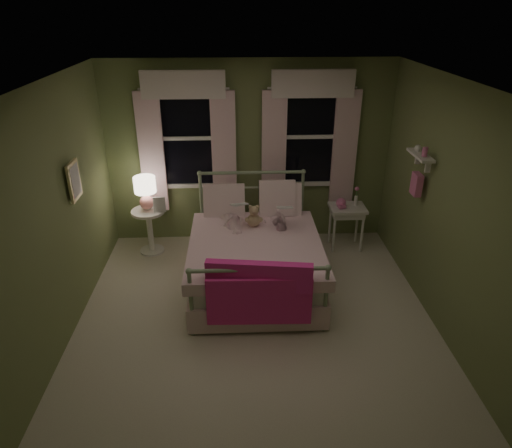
{
  "coord_description": "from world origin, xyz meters",
  "views": [
    {
      "loc": [
        -0.18,
        -4.14,
        3.26
      ],
      "look_at": [
        0.03,
        0.45,
        1.0
      ],
      "focal_mm": 32.0,
      "sensor_mm": 36.0,
      "label": 1
    }
  ],
  "objects_px": {
    "nightstand_right": "(347,213)",
    "nightstand_left": "(149,225)",
    "teddy_bear": "(254,217)",
    "table_lamp": "(145,190)",
    "bed": "(255,257)",
    "child_left": "(231,200)",
    "child_right": "(275,204)"
  },
  "relations": [
    {
      "from": "nightstand_right",
      "to": "nightstand_left",
      "type": "bearing_deg",
      "value": 179.89
    },
    {
      "from": "teddy_bear",
      "to": "nightstand_right",
      "type": "xyz_separation_m",
      "value": [
        1.35,
        0.59,
        -0.24
      ]
    },
    {
      "from": "teddy_bear",
      "to": "nightstand_left",
      "type": "distance_m",
      "value": 1.61
    },
    {
      "from": "teddy_bear",
      "to": "table_lamp",
      "type": "distance_m",
      "value": 1.58
    },
    {
      "from": "bed",
      "to": "child_left",
      "type": "bearing_deg",
      "value": 123.42
    },
    {
      "from": "table_lamp",
      "to": "bed",
      "type": "bearing_deg",
      "value": -31.03
    },
    {
      "from": "child_left",
      "to": "table_lamp",
      "type": "relative_size",
      "value": 1.7
    },
    {
      "from": "child_right",
      "to": "nightstand_right",
      "type": "relative_size",
      "value": 1.03
    },
    {
      "from": "child_left",
      "to": "nightstand_right",
      "type": "xyz_separation_m",
      "value": [
        1.63,
        0.44,
        -0.42
      ]
    },
    {
      "from": "bed",
      "to": "teddy_bear",
      "type": "height_order",
      "value": "bed"
    },
    {
      "from": "child_right",
      "to": "child_left",
      "type": "bearing_deg",
      "value": -9.57
    },
    {
      "from": "teddy_bear",
      "to": "child_right",
      "type": "bearing_deg",
      "value": 29.5
    },
    {
      "from": "bed",
      "to": "table_lamp",
      "type": "bearing_deg",
      "value": 148.97
    },
    {
      "from": "table_lamp",
      "to": "nightstand_right",
      "type": "bearing_deg",
      "value": -0.11
    },
    {
      "from": "bed",
      "to": "table_lamp",
      "type": "relative_size",
      "value": 4.36
    },
    {
      "from": "table_lamp",
      "to": "nightstand_right",
      "type": "height_order",
      "value": "table_lamp"
    },
    {
      "from": "bed",
      "to": "child_left",
      "type": "relative_size",
      "value": 2.56
    },
    {
      "from": "child_left",
      "to": "nightstand_left",
      "type": "relative_size",
      "value": 1.22
    },
    {
      "from": "teddy_bear",
      "to": "table_lamp",
      "type": "bearing_deg",
      "value": 157.48
    },
    {
      "from": "child_left",
      "to": "nightstand_left",
      "type": "height_order",
      "value": "child_left"
    },
    {
      "from": "child_left",
      "to": "table_lamp",
      "type": "xyz_separation_m",
      "value": [
        -1.17,
        0.44,
        -0.01
      ]
    },
    {
      "from": "bed",
      "to": "nightstand_left",
      "type": "xyz_separation_m",
      "value": [
        -1.45,
        0.87,
        0.04
      ]
    },
    {
      "from": "child_left",
      "to": "table_lamp",
      "type": "height_order",
      "value": "child_left"
    },
    {
      "from": "teddy_bear",
      "to": "child_left",
      "type": "bearing_deg",
      "value": 150.5
    },
    {
      "from": "nightstand_left",
      "to": "table_lamp",
      "type": "height_order",
      "value": "table_lamp"
    },
    {
      "from": "teddy_bear",
      "to": "nightstand_right",
      "type": "height_order",
      "value": "teddy_bear"
    },
    {
      "from": "nightstand_left",
      "to": "table_lamp",
      "type": "bearing_deg",
      "value": 0.0
    },
    {
      "from": "bed",
      "to": "table_lamp",
      "type": "distance_m",
      "value": 1.79
    },
    {
      "from": "teddy_bear",
      "to": "nightstand_left",
      "type": "relative_size",
      "value": 0.47
    },
    {
      "from": "nightstand_left",
      "to": "table_lamp",
      "type": "distance_m",
      "value": 0.54
    },
    {
      "from": "bed",
      "to": "child_left",
      "type": "distance_m",
      "value": 0.79
    },
    {
      "from": "child_left",
      "to": "child_right",
      "type": "relative_size",
      "value": 1.21
    }
  ]
}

